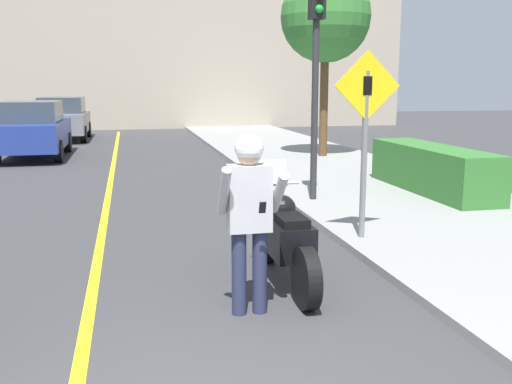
# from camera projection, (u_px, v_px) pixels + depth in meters

# --- Properties ---
(sidewalk_curb) EXTENTS (4.40, 44.00, 0.10)m
(sidewalk_curb) POSITION_uv_depth(u_px,v_px,m) (480.00, 231.00, 8.31)
(sidewalk_curb) COLOR gray
(sidewalk_curb) RESTS_ON ground
(road_center_line) EXTENTS (0.12, 36.00, 0.01)m
(road_center_line) POSITION_uv_depth(u_px,v_px,m) (104.00, 222.00, 9.08)
(road_center_line) COLOR yellow
(road_center_line) RESTS_ON ground
(building_backdrop) EXTENTS (28.00, 1.20, 7.26)m
(building_backdrop) POSITION_uv_depth(u_px,v_px,m) (129.00, 54.00, 27.72)
(building_backdrop) COLOR #B2A38E
(building_backdrop) RESTS_ON ground
(motorcycle) EXTENTS (0.62, 2.17, 1.29)m
(motorcycle) POSITION_uv_depth(u_px,v_px,m) (285.00, 238.00, 6.24)
(motorcycle) COLOR black
(motorcycle) RESTS_ON ground
(person_biker) EXTENTS (0.59, 0.47, 1.72)m
(person_biker) POSITION_uv_depth(u_px,v_px,m) (249.00, 206.00, 5.27)
(person_biker) COLOR #282D4C
(person_biker) RESTS_ON ground
(crossing_sign) EXTENTS (0.91, 0.08, 2.49)m
(crossing_sign) POSITION_uv_depth(u_px,v_px,m) (365.00, 127.00, 7.52)
(crossing_sign) COLOR slate
(crossing_sign) RESTS_ON sidewalk_curb
(traffic_light) EXTENTS (0.26, 0.30, 3.92)m
(traffic_light) POSITION_uv_depth(u_px,v_px,m) (316.00, 46.00, 9.89)
(traffic_light) COLOR #2D2D30
(traffic_light) RESTS_ON sidewalk_curb
(hedge_row) EXTENTS (0.90, 3.60, 0.88)m
(hedge_row) POSITION_uv_depth(u_px,v_px,m) (432.00, 169.00, 11.12)
(hedge_row) COLOR #33702D
(hedge_row) RESTS_ON sidewalk_curb
(street_tree) EXTENTS (2.54, 2.54, 5.20)m
(street_tree) POSITION_uv_depth(u_px,v_px,m) (326.00, 18.00, 16.01)
(street_tree) COLOR brown
(street_tree) RESTS_ON sidewalk_curb
(parked_car_blue) EXTENTS (1.88, 4.20, 1.68)m
(parked_car_blue) POSITION_uv_depth(u_px,v_px,m) (33.00, 129.00, 16.88)
(parked_car_blue) COLOR black
(parked_car_blue) RESTS_ON ground
(parked_car_grey) EXTENTS (1.88, 4.20, 1.68)m
(parked_car_grey) POSITION_uv_depth(u_px,v_px,m) (63.00, 118.00, 22.34)
(parked_car_grey) COLOR black
(parked_car_grey) RESTS_ON ground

